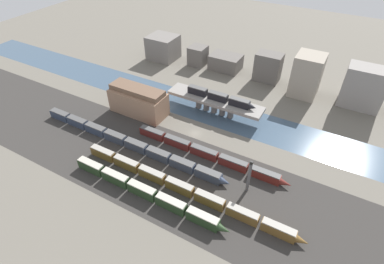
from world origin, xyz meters
The scene contains 17 objects.
ground_plane centered at (0.00, 0.00, 0.00)m, with size 400.00×400.00×0.00m, color #666056.
railbed_yard centered at (0.00, -24.00, 0.00)m, with size 280.00×42.00×0.01m, color #33302D.
river_water centered at (0.00, 18.21, 0.00)m, with size 320.00×20.29×0.01m, color #3D5166.
bridge centered at (0.00, 18.21, 5.47)m, with size 44.71×9.45×7.10m.
train_on_bridge centered at (2.64, 18.21, 8.78)m, with size 32.71×2.96×3.46m.
train_yard_near centered at (1.27, -37.28, 2.01)m, with size 60.14×2.81×4.09m.
train_yard_mid centered at (11.32, -29.72, 1.88)m, with size 82.30×2.63×3.82m.
train_yard_far centered at (-19.59, -20.02, 1.83)m, with size 87.29×3.10×3.72m.
train_yard_outer centered at (10.81, -10.39, 1.78)m, with size 63.36×2.68×3.64m.
warehouse_building centered at (-29.98, 1.22, 6.23)m, with size 25.95×11.26×13.11m.
signal_tower centered at (30.16, -18.34, 6.63)m, with size 1.02×1.02×13.63m.
city_block_far_left centered at (-52.14, 54.94, 6.88)m, with size 16.57×14.85×13.77m, color slate.
city_block_left centered at (-29.86, 57.56, 5.48)m, with size 9.32×9.68×10.96m, color #605B56.
city_block_center centered at (-13.33, 60.26, 4.16)m, with size 17.09×12.21×8.32m, color #605B56.
city_block_right centered at (11.27, 59.24, 7.48)m, with size 13.30×9.08×14.97m, color #605B56.
city_block_far_right centered at (31.79, 54.45, 10.35)m, with size 13.02×13.70×20.71m, color gray.
city_block_tall centered at (57.16, 56.44, 9.79)m, with size 17.88×11.26×19.58m, color gray.
Camera 1 is at (46.62, -86.36, 80.00)m, focal length 28.00 mm.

